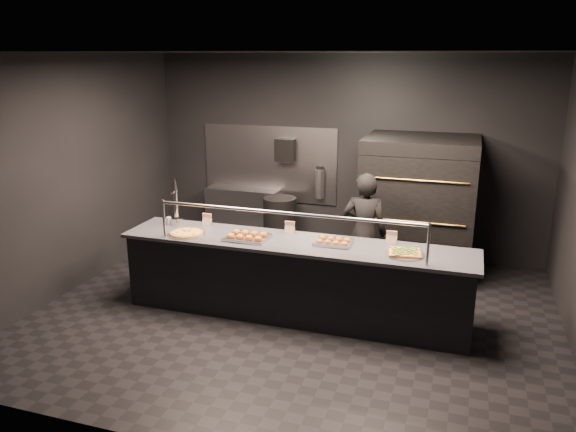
# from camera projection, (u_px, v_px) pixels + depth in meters

# --- Properties ---
(room) EXTENTS (6.04, 6.00, 3.00)m
(room) POSITION_uv_depth(u_px,v_px,m) (294.00, 191.00, 6.30)
(room) COLOR black
(room) RESTS_ON ground
(service_counter) EXTENTS (4.10, 0.78, 1.37)m
(service_counter) POSITION_uv_depth(u_px,v_px,m) (294.00, 279.00, 6.53)
(service_counter) COLOR black
(service_counter) RESTS_ON ground
(pizza_oven) EXTENTS (1.50, 1.23, 1.91)m
(pizza_oven) POSITION_uv_depth(u_px,v_px,m) (418.00, 205.00, 7.77)
(pizza_oven) COLOR black
(pizza_oven) RESTS_ON ground
(prep_shelf) EXTENTS (1.20, 0.35, 0.90)m
(prep_shelf) POSITION_uv_depth(u_px,v_px,m) (243.00, 215.00, 9.13)
(prep_shelf) COLOR #99999E
(prep_shelf) RESTS_ON ground
(towel_dispenser) EXTENTS (0.30, 0.20, 0.35)m
(towel_dispenser) POSITION_uv_depth(u_px,v_px,m) (285.00, 150.00, 8.68)
(towel_dispenser) COLOR black
(towel_dispenser) RESTS_ON room
(fire_extinguisher) EXTENTS (0.14, 0.14, 0.51)m
(fire_extinguisher) POSITION_uv_depth(u_px,v_px,m) (319.00, 183.00, 8.66)
(fire_extinguisher) COLOR #B2B2B7
(fire_extinguisher) RESTS_ON room
(beer_tap) EXTENTS (0.16, 0.22, 0.61)m
(beer_tap) POSITION_uv_depth(u_px,v_px,m) (177.00, 211.00, 6.99)
(beer_tap) COLOR silver
(beer_tap) RESTS_ON service_counter
(round_pizza) EXTENTS (0.45, 0.45, 0.03)m
(round_pizza) POSITION_uv_depth(u_px,v_px,m) (187.00, 233.00, 6.65)
(round_pizza) COLOR silver
(round_pizza) RESTS_ON service_counter
(slider_tray_a) EXTENTS (0.51, 0.39, 0.08)m
(slider_tray_a) POSITION_uv_depth(u_px,v_px,m) (247.00, 236.00, 6.49)
(slider_tray_a) COLOR silver
(slider_tray_a) RESTS_ON service_counter
(slider_tray_b) EXTENTS (0.42, 0.32, 0.07)m
(slider_tray_b) POSITION_uv_depth(u_px,v_px,m) (333.00, 242.00, 6.32)
(slider_tray_b) COLOR silver
(slider_tray_b) RESTS_ON service_counter
(square_pizza) EXTENTS (0.42, 0.42, 0.05)m
(square_pizza) POSITION_uv_depth(u_px,v_px,m) (405.00, 253.00, 5.99)
(square_pizza) COLOR silver
(square_pizza) RESTS_ON service_counter
(condiment_jar) EXTENTS (0.15, 0.06, 0.10)m
(condiment_jar) POSITION_uv_depth(u_px,v_px,m) (171.00, 221.00, 7.02)
(condiment_jar) COLOR silver
(condiment_jar) RESTS_ON service_counter
(tent_cards) EXTENTS (2.42, 0.04, 0.15)m
(tent_cards) POSITION_uv_depth(u_px,v_px,m) (293.00, 228.00, 6.67)
(tent_cards) COLOR white
(tent_cards) RESTS_ON service_counter
(trash_bin) EXTENTS (0.51, 0.51, 0.85)m
(trash_bin) POSITION_uv_depth(u_px,v_px,m) (280.00, 224.00, 8.74)
(trash_bin) COLOR black
(trash_bin) RESTS_ON ground
(worker) EXTENTS (0.59, 0.41, 1.56)m
(worker) POSITION_uv_depth(u_px,v_px,m) (364.00, 233.00, 7.18)
(worker) COLOR black
(worker) RESTS_ON ground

